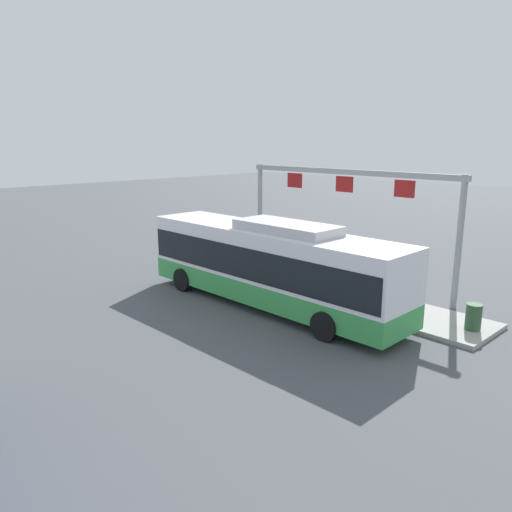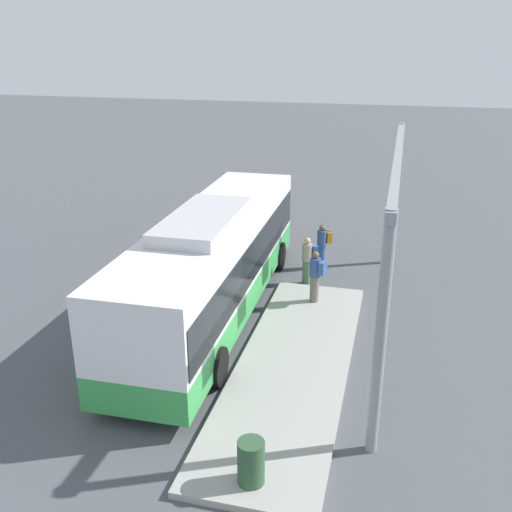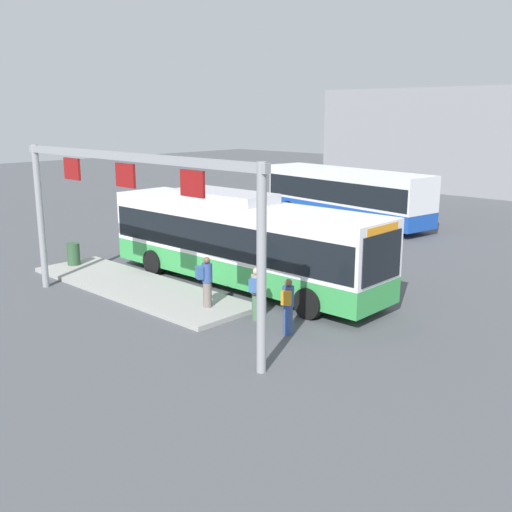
% 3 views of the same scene
% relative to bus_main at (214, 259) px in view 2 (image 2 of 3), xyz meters
% --- Properties ---
extents(ground_plane, '(120.00, 120.00, 0.00)m').
position_rel_bus_main_xyz_m(ground_plane, '(0.01, 0.00, -1.81)').
color(ground_plane, '#4C4F54').
extents(platform_curb, '(10.00, 2.80, 0.16)m').
position_rel_bus_main_xyz_m(platform_curb, '(-2.48, -2.92, -1.73)').
color(platform_curb, '#9E9E99').
rests_on(platform_curb, ground).
extents(bus_main, '(11.84, 2.83, 3.46)m').
position_rel_bus_main_xyz_m(bus_main, '(0.00, 0.00, 0.00)').
color(bus_main, green).
rests_on(bus_main, ground).
extents(person_boarding, '(0.50, 0.60, 1.67)m').
position_rel_bus_main_xyz_m(person_boarding, '(3.01, -2.36, -0.92)').
color(person_boarding, '#476B4C').
rests_on(person_boarding, ground).
extents(person_waiting_near, '(0.52, 0.60, 1.67)m').
position_rel_bus_main_xyz_m(person_waiting_near, '(4.54, -2.64, -0.92)').
color(person_waiting_near, '#334C8C').
rests_on(person_waiting_near, ground).
extents(person_waiting_mid, '(0.47, 0.59, 1.67)m').
position_rel_bus_main_xyz_m(person_waiting_mid, '(1.31, -2.89, -0.76)').
color(person_waiting_mid, slate).
rests_on(person_waiting_mid, platform_curb).
extents(platform_sign_gantry, '(11.31, 0.24, 5.20)m').
position_rel_bus_main_xyz_m(platform_sign_gantry, '(0.29, -5.07, 2.04)').
color(platform_sign_gantry, gray).
rests_on(platform_sign_gantry, ground).
extents(trash_bin, '(0.52, 0.52, 0.90)m').
position_rel_bus_main_xyz_m(trash_bin, '(-6.82, -2.94, -1.20)').
color(trash_bin, '#2D5133').
rests_on(trash_bin, platform_curb).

